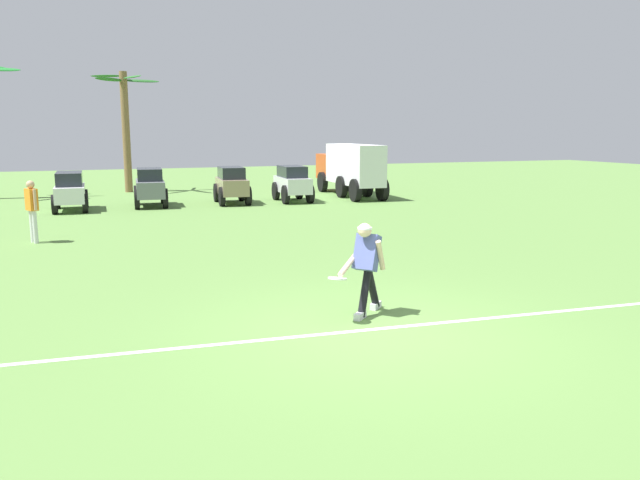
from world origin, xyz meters
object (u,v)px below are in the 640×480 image
object	(u,v)px
frisbee_thrower	(367,264)
parked_car_slot_d	(292,183)
parked_car_slot_b	(150,186)
parked_car_slot_c	(232,184)
box_truck	(350,167)
parked_car_slot_a	(70,190)
frisbee_in_flight	(337,278)
palm_tree_left_of_centre	(126,122)
teammate_near_sideline	(32,206)

from	to	relation	value
frisbee_thrower	parked_car_slot_d	world-z (taller)	frisbee_thrower
parked_car_slot_b	parked_car_slot_c	world-z (taller)	same
box_truck	parked_car_slot_b	bearing A→B (deg)	-174.25
frisbee_thrower	parked_car_slot_a	bearing A→B (deg)	105.93
parked_car_slot_a	parked_car_slot_b	size ratio (longest dim) A/B	1.00
parked_car_slot_d	parked_car_slot_a	bearing A→B (deg)	179.40
frisbee_in_flight	box_truck	bearing A→B (deg)	65.82
parked_car_slot_d	palm_tree_left_of_centre	xyz separation A→B (m)	(-5.77, 6.30, 2.41)
teammate_near_sideline	parked_car_slot_d	size ratio (longest dim) A/B	0.65
parked_car_slot_a	parked_car_slot_d	bearing A→B (deg)	-0.60
frisbee_in_flight	parked_car_slot_a	distance (m)	15.87
parked_car_slot_b	parked_car_slot_c	xyz separation A→B (m)	(3.03, -0.19, 0.00)
teammate_near_sideline	parked_car_slot_c	distance (m)	9.35
frisbee_in_flight	parked_car_slot_c	xyz separation A→B (m)	(2.03, 15.50, 0.06)
parked_car_slot_a	box_truck	bearing A→B (deg)	5.73
frisbee_in_flight	palm_tree_left_of_centre	bearing A→B (deg)	93.54
teammate_near_sideline	parked_car_slot_a	xyz separation A→B (m)	(0.79, 6.57, -0.22)
parked_car_slot_d	frisbee_thrower	bearing A→B (deg)	-104.32
frisbee_in_flight	parked_car_slot_d	bearing A→B (deg)	73.88
box_truck	teammate_near_sideline	bearing A→B (deg)	-147.26
frisbee_thrower	palm_tree_left_of_centre	bearing A→B (deg)	95.14
parked_car_slot_c	box_truck	bearing A→B (deg)	10.92
parked_car_slot_a	palm_tree_left_of_centre	distance (m)	7.09
parked_car_slot_c	palm_tree_left_of_centre	xyz separation A→B (m)	(-3.37, 6.13, 2.41)
palm_tree_left_of_centre	parked_car_slot_b	bearing A→B (deg)	-86.69
teammate_near_sideline	palm_tree_left_of_centre	world-z (taller)	palm_tree_left_of_centre
box_truck	parked_car_slot_c	bearing A→B (deg)	-169.08
frisbee_in_flight	palm_tree_left_of_centre	xyz separation A→B (m)	(-1.34, 21.63, 2.47)
frisbee_in_flight	parked_car_slot_b	distance (m)	15.73
parked_car_slot_a	palm_tree_left_of_centre	world-z (taller)	palm_tree_left_of_centre
frisbee_in_flight	parked_car_slot_d	distance (m)	15.96
parked_car_slot_b	frisbee_thrower	bearing A→B (deg)	-84.16
frisbee_in_flight	teammate_near_sideline	distance (m)	9.95
frisbee_thrower	palm_tree_left_of_centre	size ratio (longest dim) A/B	0.27
parked_car_slot_c	palm_tree_left_of_centre	size ratio (longest dim) A/B	0.45
teammate_near_sideline	parked_car_slot_c	bearing A→B (deg)	45.37
parked_car_slot_a	parked_car_slot_b	xyz separation A→B (m)	(2.75, 0.27, 0.02)
parked_car_slot_b	teammate_near_sideline	bearing A→B (deg)	-117.35
frisbee_in_flight	frisbee_thrower	bearing A→B (deg)	23.53
frisbee_thrower	parked_car_slot_a	world-z (taller)	frisbee_thrower
parked_car_slot_b	box_truck	distance (m)	8.48
teammate_near_sideline	parked_car_slot_a	bearing A→B (deg)	83.15
teammate_near_sideline	frisbee_in_flight	bearing A→B (deg)	-62.86
parked_car_slot_a	parked_car_slot_c	bearing A→B (deg)	0.79
teammate_near_sideline	box_truck	bearing A→B (deg)	32.74
frisbee_thrower	parked_car_slot_b	bearing A→B (deg)	95.84
parked_car_slot_a	palm_tree_left_of_centre	size ratio (longest dim) A/B	0.45
parked_car_slot_b	box_truck	world-z (taller)	box_truck
palm_tree_left_of_centre	parked_car_slot_a	bearing A→B (deg)	-111.20
teammate_near_sideline	parked_car_slot_b	distance (m)	7.71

